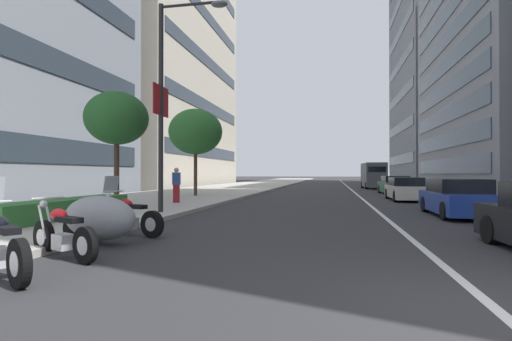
{
  "coord_description": "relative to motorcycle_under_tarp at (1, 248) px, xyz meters",
  "views": [
    {
      "loc": [
        -4.44,
        1.83,
        1.55
      ],
      "look_at": [
        11.42,
        4.96,
        1.68
      ],
      "focal_mm": 27.05,
      "sensor_mm": 36.0,
      "label": 1
    }
  ],
  "objects": [
    {
      "name": "street_lamp_with_banners",
      "position": [
        8.26,
        0.93,
        4.29
      ],
      "size": [
        1.26,
        2.62,
        7.61
      ],
      "color": "#232326",
      "rests_on": "sidewalk_right_plaza"
    },
    {
      "name": "motorcycle_far_end_row",
      "position": [
        2.71,
        0.18,
        0.13
      ],
      "size": [
        1.22,
        2.08,
        1.06
      ],
      "rotation": [
        0.0,
        0.0,
        1.34
      ],
      "color": "gray",
      "rests_on": "ground"
    },
    {
      "name": "clipped_hedge_bed",
      "position": [
        5.91,
        3.5,
        -0.01
      ],
      "size": [
        5.77,
        1.1,
        0.59
      ],
      "primitive_type": "cube",
      "color": "#337033",
      "rests_on": "sidewalk_right_plaza"
    },
    {
      "name": "sidewalk_right_plaza",
      "position": [
        29.56,
        5.21,
        -0.38
      ],
      "size": [
        160.0,
        9.41,
        0.15
      ],
      "primitive_type": "cube",
      "color": "#B2ADA3",
      "rests_on": "ground"
    },
    {
      "name": "lane_centre_stripe",
      "position": [
        34.56,
        -6.65,
        -0.45
      ],
      "size": [
        110.0,
        0.16,
        0.01
      ],
      "primitive_type": "cube",
      "color": "silver",
      "rests_on": "ground"
    },
    {
      "name": "motorcycle_mid_row",
      "position": [
        1.35,
        0.01,
        -0.03
      ],
      "size": [
        1.03,
        1.97,
        1.1
      ],
      "rotation": [
        0.0,
        0.0,
        1.13
      ],
      "color": "black",
      "rests_on": "ground"
    },
    {
      "name": "street_tree_far_plaza",
      "position": [
        9.85,
        4.06,
        3.41
      ],
      "size": [
        2.62,
        2.62,
        4.85
      ],
      "color": "#473323",
      "rests_on": "sidewalk_right_plaza"
    },
    {
      "name": "car_mid_block_traffic",
      "position": [
        18.59,
        -9.0,
        0.17
      ],
      "size": [
        4.67,
        1.82,
        1.33
      ],
      "rotation": [
        0.0,
        0.0,
        0.0
      ],
      "color": "beige",
      "rests_on": "ground"
    },
    {
      "name": "office_tower_near_left",
      "position": [
        61.37,
        -26.37,
        23.63
      ],
      "size": [
        24.0,
        21.25,
        48.16
      ],
      "color": "slate",
      "rests_on": "ground"
    },
    {
      "name": "motorcycle_nearest_camera",
      "position": [
        3.98,
        0.18,
        -0.01
      ],
      "size": [
        0.89,
        2.1,
        1.49
      ],
      "rotation": [
        0.0,
        0.0,
        1.25
      ],
      "color": "black",
      "rests_on": "ground"
    },
    {
      "name": "street_tree_mid_sidewalk",
      "position": [
        18.41,
        3.7,
        3.75
      ],
      "size": [
        3.4,
        3.4,
        5.51
      ],
      "color": "#473323",
      "rests_on": "sidewalk_right_plaza"
    },
    {
      "name": "car_far_down_avenue",
      "position": [
        10.27,
        -9.33,
        0.19
      ],
      "size": [
        4.33,
        1.89,
        1.35
      ],
      "rotation": [
        0.0,
        0.0,
        -0.0
      ],
      "color": "navy",
      "rests_on": "ground"
    },
    {
      "name": "motorcycle_under_tarp",
      "position": [
        0.0,
        0.0,
        0.0
      ],
      "size": [
        1.19,
        1.94,
        1.5
      ],
      "rotation": [
        0.0,
        0.0,
        1.04
      ],
      "color": "black",
      "rests_on": "ground"
    },
    {
      "name": "delivery_van_ahead",
      "position": [
        36.15,
        -9.0,
        0.95
      ],
      "size": [
        5.08,
        2.21,
        2.63
      ],
      "rotation": [
        0.0,
        0.0,
        0.04
      ],
      "color": "#4C5156",
      "rests_on": "ground"
    },
    {
      "name": "car_following_behind",
      "position": [
        25.76,
        -9.48,
        0.19
      ],
      "size": [
        4.46,
        2.08,
        1.36
      ],
      "rotation": [
        0.0,
        0.0,
        0.04
      ],
      "color": "#236038",
      "rests_on": "ground"
    },
    {
      "name": "pedestrian_on_plaza",
      "position": [
        12.61,
        2.55,
        0.55
      ],
      "size": [
        0.4,
        0.47,
        1.69
      ],
      "rotation": [
        0.0,
        0.0,
        3.56
      ],
      "color": "maroon",
      "rests_on": "sidewalk_right_plaza"
    }
  ]
}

